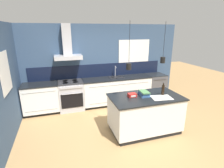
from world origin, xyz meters
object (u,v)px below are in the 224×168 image
object	(u,v)px
red_supply_box	(132,95)
book_stack	(144,94)
oven_range	(71,95)
bottle_on_island	(163,90)
dishwasher	(155,86)

from	to	relation	value
red_supply_box	book_stack	bearing A→B (deg)	-5.47
oven_range	book_stack	distance (m)	2.42
bottle_on_island	red_supply_box	xyz separation A→B (m)	(-0.75, 0.11, -0.09)
dishwasher	bottle_on_island	world-z (taller)	bottle_on_island
oven_range	book_stack	size ratio (longest dim) A/B	2.68
oven_range	dishwasher	size ratio (longest dim) A/B	1.00
oven_range	book_stack	world-z (taller)	book_stack
bottle_on_island	book_stack	world-z (taller)	bottle_on_island
bottle_on_island	oven_range	bearing A→B (deg)	137.83
oven_range	bottle_on_island	xyz separation A→B (m)	(2.04, -1.85, 0.58)
dishwasher	red_supply_box	xyz separation A→B (m)	(-1.68, -1.74, 0.50)
book_stack	red_supply_box	xyz separation A→B (m)	(-0.29, 0.03, -0.01)
oven_range	bottle_on_island	bearing A→B (deg)	-42.17
dishwasher	book_stack	world-z (taller)	book_stack
oven_range	dishwasher	world-z (taller)	same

